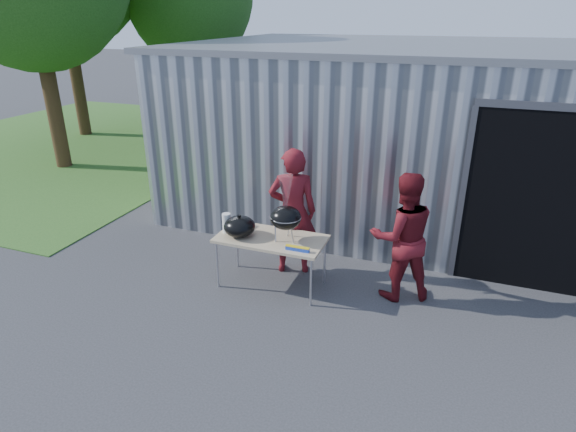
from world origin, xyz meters
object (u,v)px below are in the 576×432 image
at_px(kettle_grill, 286,212).
at_px(person_cook, 293,212).
at_px(folding_table, 271,240).
at_px(person_bystander, 402,237).

bearing_deg(kettle_grill, person_cook, 99.98).
xyz_separation_m(kettle_grill, person_cook, (-0.09, 0.53, -0.22)).
relative_size(folding_table, person_cook, 0.79).
height_order(kettle_grill, person_cook, person_cook).
bearing_deg(person_bystander, folding_table, -12.53).
height_order(folding_table, person_bystander, person_bystander).
height_order(person_cook, person_bystander, person_cook).
height_order(folding_table, kettle_grill, kettle_grill).
bearing_deg(kettle_grill, folding_table, 177.88).
bearing_deg(person_bystander, person_cook, -30.13).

